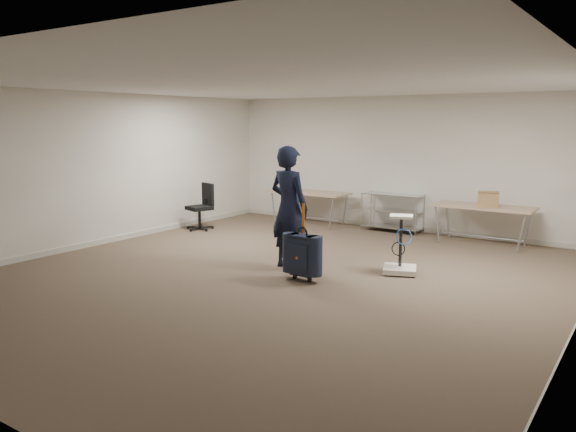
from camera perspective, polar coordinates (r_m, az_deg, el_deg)
The scene contains 10 objects.
ground at distance 8.35m, azimuth -1.22°, elevation -6.19°, with size 9.00×9.00×0.00m, color #4F402F.
room_shell at distance 9.46m, azimuth 3.63°, elevation -4.00°, with size 8.00×9.00×9.00m.
folding_table_left at distance 12.48m, azimuth 2.13°, elevation 2.24°, with size 1.80×0.75×0.73m.
folding_table_right at distance 10.97m, azimuth 19.21°, elevation 0.70°, with size 1.80×0.75×0.73m.
wire_shelf at distance 11.86m, azimuth 10.58°, elevation 0.54°, with size 1.22×0.47×0.80m.
person at distance 8.66m, azimuth 0.11°, elevation 0.86°, with size 0.70×0.46×1.91m, color black.
suitcase at distance 8.06m, azimuth 1.46°, elevation -3.95°, with size 0.42×0.26×1.13m.
office_chair at distance 12.06m, azimuth -8.81°, elevation 0.04°, with size 0.59×0.59×0.98m.
equipment_cart at distance 8.65m, azimuth 11.32°, elevation -4.22°, with size 0.63×0.63×0.89m.
cardboard_box at distance 10.89m, azimuth 19.66°, elevation 1.62°, with size 0.36×0.27×0.27m, color olive.
Camera 1 is at (4.65, -6.55, 2.26)m, focal length 35.00 mm.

